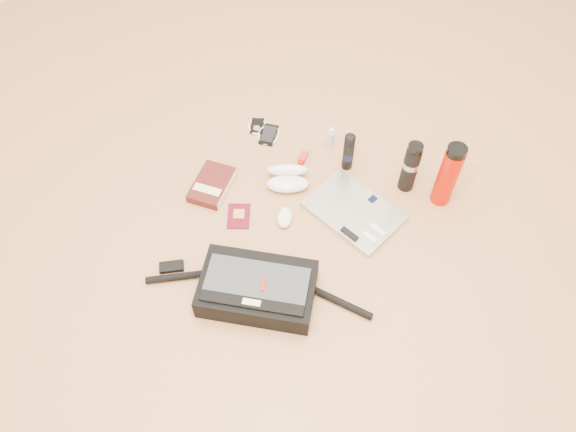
# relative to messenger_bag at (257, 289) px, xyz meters

# --- Properties ---
(ground) EXTENTS (4.00, 4.00, 0.00)m
(ground) POSITION_rel_messenger_bag_xyz_m (0.01, 0.27, -0.05)
(ground) COLOR #B07849
(ground) RESTS_ON ground
(messenger_bag) EXTENTS (0.80, 0.33, 0.11)m
(messenger_bag) POSITION_rel_messenger_bag_xyz_m (0.00, 0.00, 0.00)
(messenger_bag) COLOR black
(messenger_bag) RESTS_ON ground
(laptop) EXTENTS (0.41, 0.35, 0.03)m
(laptop) POSITION_rel_messenger_bag_xyz_m (0.19, 0.47, -0.04)
(laptop) COLOR #AEAEB0
(laptop) RESTS_ON ground
(book) EXTENTS (0.15, 0.21, 0.04)m
(book) POSITION_rel_messenger_bag_xyz_m (-0.37, 0.36, -0.03)
(book) COLOR #411310
(book) RESTS_ON ground
(passport) EXTENTS (0.13, 0.14, 0.01)m
(passport) POSITION_rel_messenger_bag_xyz_m (-0.21, 0.28, -0.05)
(passport) COLOR #4D0917
(passport) RESTS_ON ground
(mouse) EXTENTS (0.08, 0.11, 0.03)m
(mouse) POSITION_rel_messenger_bag_xyz_m (-0.04, 0.34, -0.04)
(mouse) COLOR silver
(mouse) RESTS_ON ground
(sunglasses_case) EXTENTS (0.21, 0.20, 0.10)m
(sunglasses_case) POSITION_rel_messenger_bag_xyz_m (-0.11, 0.51, -0.02)
(sunglasses_case) COLOR white
(sunglasses_case) RESTS_ON ground
(ipod) EXTENTS (0.10, 0.10, 0.01)m
(ipod) POSITION_rel_messenger_bag_xyz_m (-0.35, 0.74, -0.05)
(ipod) COLOR black
(ipod) RESTS_ON ground
(phone) EXTENTS (0.11, 0.13, 0.01)m
(phone) POSITION_rel_messenger_bag_xyz_m (-0.29, 0.71, -0.05)
(phone) COLOR black
(phone) RESTS_ON ground
(inhaler) EXTENTS (0.03, 0.09, 0.02)m
(inhaler) POSITION_rel_messenger_bag_xyz_m (-0.10, 0.65, -0.04)
(inhaler) COLOR #B62819
(inhaler) RESTS_ON ground
(spray_bottle) EXTENTS (0.04, 0.04, 0.11)m
(spray_bottle) POSITION_rel_messenger_bag_xyz_m (-0.02, 0.76, -0.00)
(spray_bottle) COLOR #94B5CE
(spray_bottle) RESTS_ON ground
(aerosol_can) EXTENTS (0.06, 0.06, 0.19)m
(aerosol_can) POSITION_rel_messenger_bag_xyz_m (0.08, 0.69, 0.04)
(aerosol_can) COLOR black
(aerosol_can) RESTS_ON ground
(thermos_black) EXTENTS (0.08, 0.08, 0.24)m
(thermos_black) POSITION_rel_messenger_bag_xyz_m (0.34, 0.68, 0.07)
(thermos_black) COLOR black
(thermos_black) RESTS_ON ground
(thermos_red) EXTENTS (0.10, 0.10, 0.30)m
(thermos_red) POSITION_rel_messenger_bag_xyz_m (0.48, 0.68, 0.10)
(thermos_red) COLOR #B70E00
(thermos_red) RESTS_ON ground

